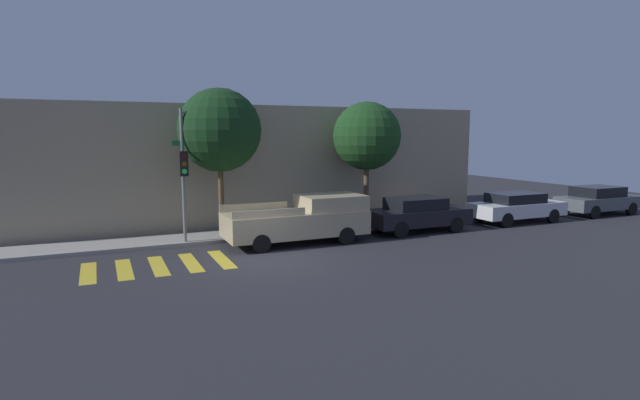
% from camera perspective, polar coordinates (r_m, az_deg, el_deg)
% --- Properties ---
extents(ground_plane, '(60.00, 60.00, 0.00)m').
position_cam_1_polar(ground_plane, '(16.47, -6.25, -6.94)').
color(ground_plane, '#28282D').
extents(sidewalk, '(26.00, 1.98, 0.14)m').
position_cam_1_polar(sidewalk, '(20.39, -9.88, -4.00)').
color(sidewalk, gray).
rests_on(sidewalk, ground).
extents(building_row, '(26.00, 6.00, 5.35)m').
position_cam_1_polar(building_row, '(24.31, -12.58, 3.97)').
color(building_row, gray).
rests_on(building_row, ground).
extents(crosswalk, '(4.46, 2.60, 0.00)m').
position_cam_1_polar(crosswalk, '(16.59, -17.99, -7.16)').
color(crosswalk, gold).
rests_on(crosswalk, ground).
extents(traffic_light_pole, '(2.48, 0.56, 5.03)m').
position_cam_1_polar(traffic_light_pole, '(18.88, -13.98, 5.06)').
color(traffic_light_pole, slate).
rests_on(traffic_light_pole, ground).
extents(pickup_truck, '(5.35, 2.11, 1.78)m').
position_cam_1_polar(pickup_truck, '(18.93, -2.03, -2.19)').
color(pickup_truck, tan).
rests_on(pickup_truck, ground).
extents(sedan_near_corner, '(4.41, 1.82, 1.46)m').
position_cam_1_polar(sedan_near_corner, '(21.45, 11.03, -1.55)').
color(sedan_near_corner, black).
rests_on(sedan_near_corner, ground).
extents(sedan_middle, '(4.58, 1.84, 1.39)m').
position_cam_1_polar(sedan_middle, '(25.06, 21.53, -0.71)').
color(sedan_middle, silver).
rests_on(sedan_middle, ground).
extents(sedan_far_end, '(4.43, 1.88, 1.46)m').
position_cam_1_polar(sedan_far_end, '(29.28, 29.20, 0.02)').
color(sedan_far_end, '#4C5156').
rests_on(sedan_far_end, ground).
extents(tree_near_corner, '(3.21, 3.21, 5.87)m').
position_cam_1_polar(tree_near_corner, '(19.68, -11.41, 7.81)').
color(tree_near_corner, brown).
rests_on(tree_near_corner, ground).
extents(tree_midblock, '(2.98, 2.98, 5.52)m').
position_cam_1_polar(tree_midblock, '(22.04, 5.37, 7.26)').
color(tree_midblock, brown).
rests_on(tree_midblock, ground).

